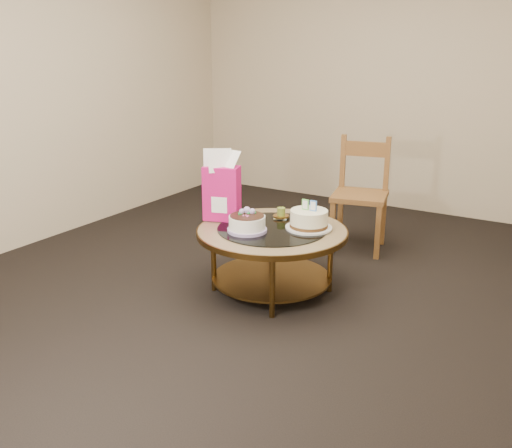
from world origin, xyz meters
The scene contains 8 objects.
ground centered at (0.00, 0.00, 0.00)m, with size 5.00×5.00×0.00m, color black.
room_walls centered at (0.00, 0.00, 1.54)m, with size 4.52×5.02×2.61m.
coffee_table centered at (0.00, 0.00, 0.38)m, with size 1.02×1.02×0.46m.
decorated_cake centered at (-0.11, -0.14, 0.51)m, with size 0.26×0.26×0.15m.
cream_cake centered at (0.21, 0.12, 0.52)m, with size 0.31×0.31×0.20m.
gift_bag centered at (-0.40, -0.01, 0.70)m, with size 0.27×0.23×0.49m.
pillar_candle centered at (-0.06, 0.23, 0.49)m, with size 0.12×0.12×0.09m.
dining_chair centered at (0.19, 1.14, 0.47)m, with size 0.51×0.51×0.92m.
Camera 1 is at (1.79, -3.17, 1.66)m, focal length 40.00 mm.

